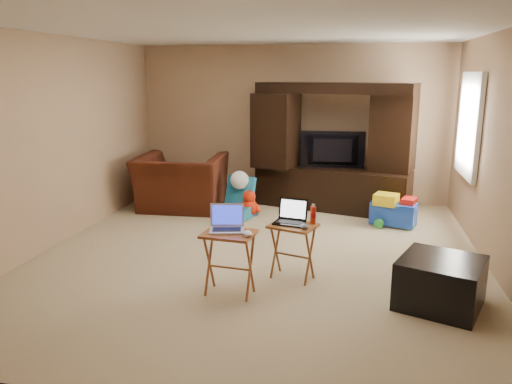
% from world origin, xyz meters
% --- Properties ---
extents(floor, '(5.50, 5.50, 0.00)m').
position_xyz_m(floor, '(0.00, 0.00, 0.00)').
color(floor, '#CCBD8D').
rests_on(floor, ground).
extents(ceiling, '(5.50, 5.50, 0.00)m').
position_xyz_m(ceiling, '(0.00, 0.00, 2.50)').
color(ceiling, silver).
rests_on(ceiling, ground).
extents(wall_back, '(5.00, 0.00, 5.00)m').
position_xyz_m(wall_back, '(0.00, 2.75, 1.25)').
color(wall_back, tan).
rests_on(wall_back, ground).
extents(wall_front, '(5.00, 0.00, 5.00)m').
position_xyz_m(wall_front, '(0.00, -2.75, 1.25)').
color(wall_front, tan).
rests_on(wall_front, ground).
extents(wall_left, '(0.00, 5.50, 5.50)m').
position_xyz_m(wall_left, '(-2.50, 0.00, 1.25)').
color(wall_left, tan).
rests_on(wall_left, ground).
extents(wall_right, '(0.00, 5.50, 5.50)m').
position_xyz_m(wall_right, '(2.50, 0.00, 1.25)').
color(wall_right, tan).
rests_on(wall_right, ground).
extents(window_pane, '(0.00, 1.20, 1.20)m').
position_xyz_m(window_pane, '(2.48, 1.55, 1.40)').
color(window_pane, white).
rests_on(window_pane, ground).
extents(window_frame, '(0.06, 1.14, 1.34)m').
position_xyz_m(window_frame, '(2.46, 1.55, 1.40)').
color(window_frame, white).
rests_on(window_frame, ground).
extents(entertainment_center, '(2.42, 1.18, 1.92)m').
position_xyz_m(entertainment_center, '(0.69, 2.24, 0.96)').
color(entertainment_center, black).
rests_on(entertainment_center, floor).
extents(television, '(0.98, 0.18, 0.56)m').
position_xyz_m(television, '(0.69, 2.19, 0.92)').
color(television, black).
rests_on(television, entertainment_center).
extents(recliner, '(1.34, 1.18, 0.83)m').
position_xyz_m(recliner, '(-1.57, 1.76, 0.42)').
color(recliner, '#4A190F').
rests_on(recliner, floor).
extents(child_rocker, '(0.56, 0.60, 0.58)m').
position_xyz_m(child_rocker, '(-0.62, 1.52, 0.29)').
color(child_rocker, '#1A6F93').
rests_on(child_rocker, floor).
extents(plush_toy, '(0.35, 0.30, 0.39)m').
position_xyz_m(plush_toy, '(-0.46, 1.57, 0.20)').
color(plush_toy, red).
rests_on(plush_toy, floor).
extents(push_toy, '(0.71, 0.59, 0.45)m').
position_xyz_m(push_toy, '(1.58, 1.51, 0.23)').
color(push_toy, blue).
rests_on(push_toy, floor).
extents(ottoman, '(0.89, 0.89, 0.44)m').
position_xyz_m(ottoman, '(1.84, -0.93, 0.22)').
color(ottoman, black).
rests_on(ottoman, floor).
extents(tray_table_left, '(0.51, 0.42, 0.61)m').
position_xyz_m(tray_table_left, '(-0.08, -1.07, 0.31)').
color(tray_table_left, '#A85C28').
rests_on(tray_table_left, floor).
extents(tray_table_right, '(0.53, 0.47, 0.57)m').
position_xyz_m(tray_table_right, '(0.46, -0.58, 0.29)').
color(tray_table_right, '#985224').
rests_on(tray_table_right, floor).
extents(laptop_left, '(0.37, 0.33, 0.24)m').
position_xyz_m(laptop_left, '(-0.11, -1.04, 0.73)').
color(laptop_left, '#AEAEB3').
rests_on(laptop_left, tray_table_left).
extents(laptop_right, '(0.34, 0.30, 0.24)m').
position_xyz_m(laptop_right, '(0.42, -0.56, 0.69)').
color(laptop_right, black).
rests_on(laptop_right, tray_table_right).
extents(mouse_left, '(0.10, 0.14, 0.05)m').
position_xyz_m(mouse_left, '(0.11, -1.14, 0.64)').
color(mouse_left, white).
rests_on(mouse_left, tray_table_left).
extents(mouse_right, '(0.10, 0.13, 0.05)m').
position_xyz_m(mouse_right, '(0.59, -0.70, 0.60)').
color(mouse_right, '#38383D').
rests_on(mouse_right, tray_table_right).
extents(water_bottle, '(0.06, 0.06, 0.18)m').
position_xyz_m(water_bottle, '(0.65, -0.50, 0.66)').
color(water_bottle, red).
rests_on(water_bottle, tray_table_right).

